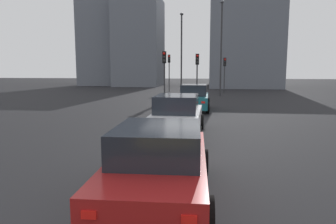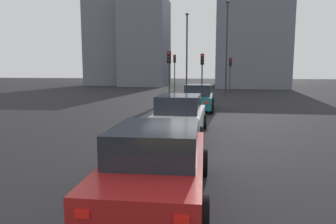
{
  "view_description": "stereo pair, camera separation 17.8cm",
  "coord_description": "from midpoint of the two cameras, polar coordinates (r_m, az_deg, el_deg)",
  "views": [
    {
      "loc": [
        -11.26,
        -1.12,
        2.55
      ],
      "look_at": [
        -3.44,
        -0.07,
        1.47
      ],
      "focal_mm": 33.11,
      "sensor_mm": 36.0,
      "label": 1
    },
    {
      "loc": [
        -11.24,
        -1.29,
        2.55
      ],
      "look_at": [
        -3.44,
        -0.07,
        1.47
      ],
      "focal_mm": 33.11,
      "sensor_mm": 36.0,
      "label": 2
    }
  ],
  "objects": [
    {
      "name": "ground_plane",
      "position": [
        11.62,
        1.46,
        -5.4
      ],
      "size": [
        160.0,
        160.0,
        0.2
      ],
      "primitive_type": "cube",
      "color": "black"
    },
    {
      "name": "car_teal_lead",
      "position": [
        19.65,
        4.54,
        2.6
      ],
      "size": [
        4.65,
        1.97,
        1.64
      ],
      "rotation": [
        0.0,
        0.0,
        -0.0
      ],
      "color": "#19606B",
      "rests_on": "ground_plane"
    },
    {
      "name": "car_white_second",
      "position": [
        12.0,
        1.3,
        -0.77
      ],
      "size": [
        4.72,
        1.99,
        1.6
      ],
      "rotation": [
        0.0,
        0.0,
        -0.01
      ],
      "color": "silver",
      "rests_on": "ground_plane"
    },
    {
      "name": "car_red_third",
      "position": [
        6.19,
        -2.43,
        -9.36
      ],
      "size": [
        4.61,
        2.14,
        1.49
      ],
      "rotation": [
        0.0,
        0.0,
        0.04
      ],
      "color": "maroon",
      "rests_on": "ground_plane"
    },
    {
      "name": "traffic_light_near_left",
      "position": [
        24.09,
        -0.9,
        8.49
      ],
      "size": [
        0.32,
        0.29,
        3.95
      ],
      "rotation": [
        0.0,
        0.0,
        3.11
      ],
      "color": "#2D2D30",
      "rests_on": "ground_plane"
    },
    {
      "name": "traffic_light_near_right",
      "position": [
        26.15,
        5.2,
        8.27
      ],
      "size": [
        0.33,
        0.3,
        3.87
      ],
      "rotation": [
        0.0,
        0.0,
        3.27
      ],
      "color": "#2D2D30",
      "rests_on": "ground_plane"
    },
    {
      "name": "traffic_light_far_left",
      "position": [
        34.04,
        10.24,
        8.02
      ],
      "size": [
        0.33,
        0.3,
        3.83
      ],
      "rotation": [
        0.0,
        0.0,
        3.28
      ],
      "color": "#2D2D30",
      "rests_on": "ground_plane"
    },
    {
      "name": "traffic_light_far_right",
      "position": [
        35.86,
        0.06,
        8.59
      ],
      "size": [
        0.32,
        0.28,
        4.26
      ],
      "rotation": [
        0.0,
        0.0,
        3.13
      ],
      "color": "#2D2D30",
      "rests_on": "ground_plane"
    },
    {
      "name": "street_lamp_kerbside",
      "position": [
        30.51,
        9.63,
        12.55
      ],
      "size": [
        0.56,
        0.36,
        8.94
      ],
      "color": "#2D2D30",
      "rests_on": "ground_plane"
    },
    {
      "name": "street_lamp_far",
      "position": [
        32.65,
        2.33,
        11.75
      ],
      "size": [
        0.56,
        0.36,
        8.29
      ],
      "color": "#2D2D30",
      "rests_on": "ground_plane"
    },
    {
      "name": "building_facade_left",
      "position": [
        49.4,
        13.43,
        11.47
      ],
      "size": [
        14.37,
        9.84,
        11.82
      ],
      "primitive_type": "cube",
      "color": "slate",
      "rests_on": "ground_plane"
    },
    {
      "name": "building_facade_center",
      "position": [
        50.29,
        -5.42,
        12.59
      ],
      "size": [
        8.27,
        6.94,
        13.61
      ],
      "primitive_type": "cube",
      "color": "slate",
      "rests_on": "ground_plane"
    },
    {
      "name": "building_facade_right",
      "position": [
        56.97,
        -10.3,
        13.52
      ],
      "size": [
        13.97,
        7.68,
        16.74
      ],
      "primitive_type": "cube",
      "color": "slate",
      "rests_on": "ground_plane"
    }
  ]
}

